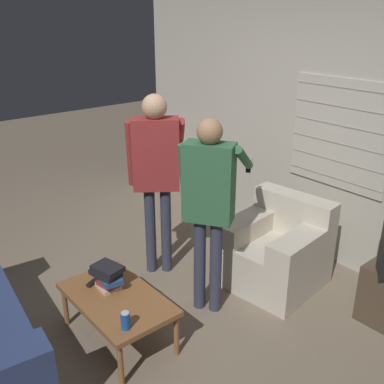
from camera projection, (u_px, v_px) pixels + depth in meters
The scene contains 9 objects.
ground_plane at pixel (147, 319), 3.73m from camera, with size 16.00×16.00×0.00m, color #7F705B.
wall_back at pixel (312, 130), 4.44m from camera, with size 5.20×0.08×2.55m.
armchair_beige at pixel (277, 250), 4.14m from camera, with size 0.88×0.88×0.81m.
coffee_table at pixel (117, 301), 3.39m from camera, with size 0.92×0.56×0.39m.
person_left_standing at pixel (156, 164), 4.04m from camera, with size 0.54×0.78×1.73m.
person_right_standing at pixel (209, 196), 3.50m from camera, with size 0.49×0.79×1.66m.
book_stack at pixel (108, 276), 3.44m from camera, with size 0.27×0.22×0.19m.
soda_can at pixel (126, 320), 3.02m from camera, with size 0.07×0.07×0.13m.
spare_remote at pixel (93, 282), 3.53m from camera, with size 0.09×0.13×0.02m.
Camera 1 is at (2.58, -1.66, 2.39)m, focal length 42.00 mm.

